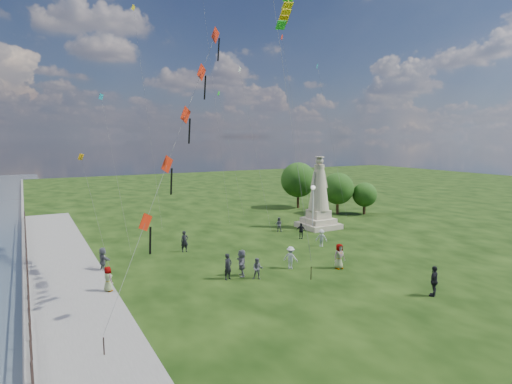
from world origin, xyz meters
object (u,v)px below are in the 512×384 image
person_0 (228,267)px  person_11 (242,263)px  person_3 (434,281)px  person_5 (103,259)px  person_1 (258,269)px  person_2 (291,258)px  person_9 (301,231)px  statue (319,201)px  person_8 (321,238)px  person_7 (279,224)px  person_4 (339,256)px  lamppost (313,198)px  person_10 (108,281)px  person_6 (185,241)px

person_0 → person_11: size_ratio=0.95×
person_3 → person_5: bearing=-69.8°
person_1 → person_2: 3.40m
person_11 → person_9: bearing=146.2°
statue → person_8: statue is taller
person_2 → person_7: bearing=-66.3°
person_0 → person_2: size_ratio=1.09×
person_7 → person_1: bearing=89.0°
person_4 → person_7: person_4 is taller
lamppost → person_4: (-5.73, -11.11, -2.47)m
person_3 → person_11: 12.34m
person_1 → person_5: (-8.87, 6.93, 0.13)m
lamppost → person_3: (-4.22, -18.11, -2.46)m
person_9 → person_10: (-18.58, -6.06, 0.03)m
person_0 → person_7: 15.31m
person_0 → person_7: bearing=25.1°
person_2 → person_11: 3.91m
person_7 → person_10: person_10 is taller
person_6 → person_11: bearing=-81.6°
statue → person_0: (-15.38, -10.43, -1.95)m
person_4 → person_6: 12.89m
person_3 → person_8: 12.82m
lamppost → person_11: lamppost is taller
person_4 → person_9: size_ratio=1.23×
person_4 → person_10: bearing=171.0°
person_6 → person_11: (1.38, -7.86, 0.04)m
statue → person_0: 18.69m
person_6 → person_8: person_6 is taller
person_0 → person_8: (10.91, 4.02, -0.13)m
person_2 → person_6: bearing=-5.4°
person_3 → person_6: (-9.89, 16.80, -0.05)m
person_10 → person_3: bearing=-141.5°
person_8 → person_0: bearing=-115.3°
person_3 → person_9: (1.38, 16.08, -0.19)m
lamppost → person_5: lamppost is taller
person_2 → person_3: size_ratio=0.87×
person_0 → person_8: size_ratio=1.18×
lamppost → person_0: 16.93m
person_7 → person_9: person_9 is taller
person_2 → person_9: (5.98, 7.34, -0.07)m
person_10 → lamppost: bearing=-90.6°
person_3 → person_7: 19.67m
person_5 → person_2: bearing=-128.7°
statue → person_4: (-7.25, -12.16, -1.92)m
statue → person_6: statue is taller
person_4 → person_10: size_ratio=1.19×
person_5 → person_8: person_5 is taller
person_5 → person_8: size_ratio=1.14×
person_0 → statue: bearing=13.8°
lamppost → person_8: (-2.96, -5.36, -2.64)m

